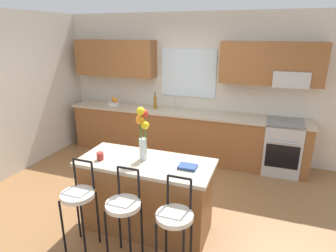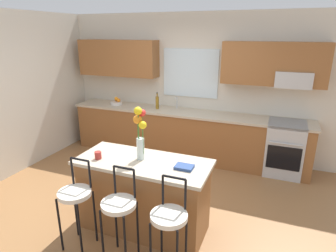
# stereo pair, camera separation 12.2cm
# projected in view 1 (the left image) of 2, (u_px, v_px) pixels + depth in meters

# --- Properties ---
(ground_plane) EXTENTS (14.00, 14.00, 0.00)m
(ground_plane) POSITION_uv_depth(u_px,v_px,m) (148.00, 201.00, 4.16)
(ground_plane) COLOR olive
(wall_left) EXTENTS (0.12, 4.60, 2.70)m
(wall_left) POSITION_uv_depth(u_px,v_px,m) (15.00, 94.00, 4.83)
(wall_left) COLOR beige
(wall_left) RESTS_ON ground
(back_wall_assembly) EXTENTS (5.60, 0.50, 2.70)m
(back_wall_assembly) POSITION_uv_depth(u_px,v_px,m) (190.00, 78.00, 5.44)
(back_wall_assembly) COLOR beige
(back_wall_assembly) RESTS_ON ground
(counter_run) EXTENTS (4.56, 0.64, 0.92)m
(counter_run) POSITION_uv_depth(u_px,v_px,m) (183.00, 134.00, 5.53)
(counter_run) COLOR brown
(counter_run) RESTS_ON ground
(sink_faucet) EXTENTS (0.02, 0.13, 0.23)m
(sink_faucet) POSITION_uv_depth(u_px,v_px,m) (175.00, 102.00, 5.54)
(sink_faucet) COLOR #B7BABC
(sink_faucet) RESTS_ON counter_run
(oven_range) EXTENTS (0.60, 0.64, 0.92)m
(oven_range) POSITION_uv_depth(u_px,v_px,m) (282.00, 147.00, 4.92)
(oven_range) COLOR #B7BABC
(oven_range) RESTS_ON ground
(kitchen_island) EXTENTS (1.59, 0.70, 0.92)m
(kitchen_island) POSITION_uv_depth(u_px,v_px,m) (146.00, 195.00, 3.46)
(kitchen_island) COLOR brown
(kitchen_island) RESTS_ON ground
(bar_stool_near) EXTENTS (0.36, 0.36, 1.04)m
(bar_stool_near) POSITION_uv_depth(u_px,v_px,m) (78.00, 199.00, 3.08)
(bar_stool_near) COLOR black
(bar_stool_near) RESTS_ON ground
(bar_stool_middle) EXTENTS (0.36, 0.36, 1.04)m
(bar_stool_middle) POSITION_uv_depth(u_px,v_px,m) (124.00, 209.00, 2.91)
(bar_stool_middle) COLOR black
(bar_stool_middle) RESTS_ON ground
(bar_stool_far) EXTENTS (0.36, 0.36, 1.04)m
(bar_stool_far) POSITION_uv_depth(u_px,v_px,m) (175.00, 220.00, 2.73)
(bar_stool_far) COLOR black
(bar_stool_far) RESTS_ON ground
(flower_vase) EXTENTS (0.17, 0.16, 0.64)m
(flower_vase) POSITION_uv_depth(u_px,v_px,m) (143.00, 130.00, 3.25)
(flower_vase) COLOR silver
(flower_vase) RESTS_ON kitchen_island
(mug_ceramic) EXTENTS (0.08, 0.08, 0.09)m
(mug_ceramic) POSITION_uv_depth(u_px,v_px,m) (100.00, 156.00, 3.34)
(mug_ceramic) COLOR #A52D28
(mug_ceramic) RESTS_ON kitchen_island
(cookbook) EXTENTS (0.20, 0.15, 0.03)m
(cookbook) POSITION_uv_depth(u_px,v_px,m) (188.00, 167.00, 3.14)
(cookbook) COLOR navy
(cookbook) RESTS_ON kitchen_island
(fruit_bowl_oranges) EXTENTS (0.24, 0.24, 0.16)m
(fruit_bowl_oranges) POSITION_uv_depth(u_px,v_px,m) (114.00, 102.00, 5.85)
(fruit_bowl_oranges) COLOR silver
(fruit_bowl_oranges) RESTS_ON counter_run
(bottle_olive_oil) EXTENTS (0.06, 0.06, 0.32)m
(bottle_olive_oil) POSITION_uv_depth(u_px,v_px,m) (155.00, 102.00, 5.53)
(bottle_olive_oil) COLOR olive
(bottle_olive_oil) RESTS_ON counter_run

